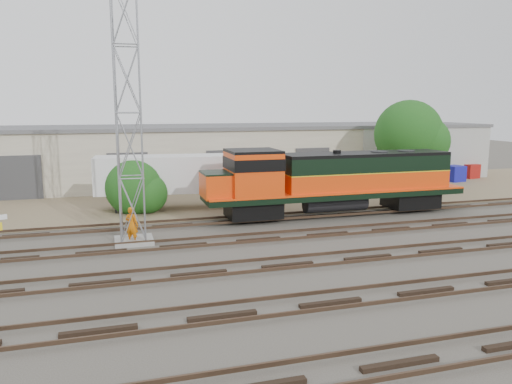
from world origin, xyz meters
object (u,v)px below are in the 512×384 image
object	(u,v)px
signal_tower	(129,118)
locomotive	(332,180)
worker	(132,225)
semi_trailer	(189,175)

from	to	relation	value
signal_tower	locomotive	bearing A→B (deg)	12.98
signal_tower	worker	distance (m)	5.53
locomotive	semi_trailer	world-z (taller)	locomotive
signal_tower	worker	xyz separation A→B (m)	(-0.08, -0.12, -5.53)
signal_tower	semi_trailer	size ratio (longest dim) A/B	1.08
locomotive	worker	xyz separation A→B (m)	(-12.75, -3.04, -1.42)
worker	signal_tower	bearing A→B (deg)	-90.28
signal_tower	semi_trailer	distance (m)	10.05
locomotive	worker	distance (m)	13.18
locomotive	signal_tower	bearing A→B (deg)	-167.02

